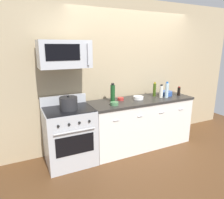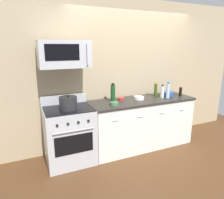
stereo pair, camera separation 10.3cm
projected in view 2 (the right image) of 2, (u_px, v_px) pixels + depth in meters
The scene contains 15 objects.
ground_plane at pixel (140, 145), 3.96m from camera, with size 6.08×6.08×0.00m, color brown.
back_wall at pixel (132, 73), 3.98m from camera, with size 5.07×0.10×2.70m, color tan.
counter_unit at pixel (141, 123), 3.84m from camera, with size 1.98×0.66×0.92m.
range_oven at pixel (69, 135), 3.31m from camera, with size 0.76×0.69×1.07m.
microwave at pixel (64, 54), 3.02m from camera, with size 0.74×0.44×0.40m.
bottle_soy_sauce_dark at pixel (180, 92), 3.96m from camera, with size 0.06×0.06×0.18m.
bottle_wine_green at pixel (113, 93), 3.51m from camera, with size 0.08×0.08×0.33m.
bottle_olive_oil at pixel (156, 90), 3.91m from camera, with size 0.06×0.06×0.27m.
bottle_vinegar_white at pixel (162, 92), 3.81m from camera, with size 0.07×0.07×0.25m.
bottle_water_clear at pixel (168, 91), 3.79m from camera, with size 0.06×0.06×0.30m.
bowl_blue_mixing at pixel (167, 93), 3.99m from camera, with size 0.25×0.25×0.08m.
bowl_red_small at pixel (121, 99), 3.67m from camera, with size 0.11×0.11×0.05m.
bowl_white_ceramic at pixel (139, 98), 3.72m from camera, with size 0.19×0.19×0.06m.
bowl_green_glaze at pixel (114, 104), 3.36m from camera, with size 0.14×0.14×0.05m.
stockpot at pixel (68, 103), 3.12m from camera, with size 0.27×0.27×0.23m.
Camera 2 is at (-1.98, -3.07, 1.86)m, focal length 32.65 mm.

